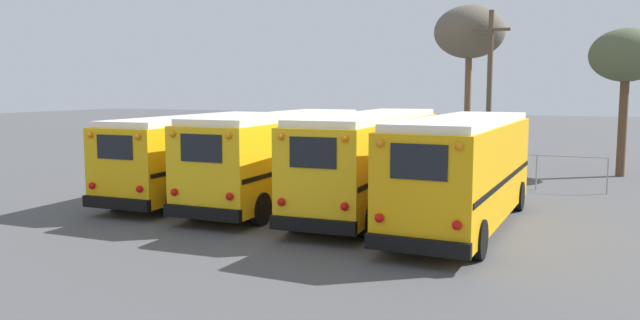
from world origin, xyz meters
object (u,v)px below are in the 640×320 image
school_bus_0 (200,152)px  bare_tree_1 (626,57)px  school_bus_1 (280,154)px  school_bus_2 (371,157)px  school_bus_3 (464,168)px  utility_pole (489,88)px  bare_tree_0 (469,33)px

school_bus_0 → bare_tree_1: size_ratio=1.44×
school_bus_1 → school_bus_2: 3.39m
school_bus_3 → utility_pole: bearing=95.7°
bare_tree_1 → school_bus_3: bearing=-108.8°
school_bus_0 → bare_tree_1: bearing=39.4°
school_bus_0 → bare_tree_0: 16.51m
bare_tree_0 → bare_tree_1: (7.38, -1.61, -1.44)m
school_bus_3 → bare_tree_0: size_ratio=1.13×
bare_tree_1 → school_bus_0: bearing=-140.6°
school_bus_0 → school_bus_3: bearing=-8.4°
school_bus_0 → bare_tree_1: (14.81, 12.16, 3.83)m
school_bus_0 → utility_pole: 14.82m
school_bus_3 → utility_pole: utility_pole is taller
bare_tree_0 → school_bus_3: bearing=-79.9°
school_bus_1 → bare_tree_0: 15.24m
school_bus_0 → school_bus_1: bearing=0.5°
school_bus_3 → bare_tree_0: (-2.73, 15.27, 5.16)m
school_bus_3 → bare_tree_0: 16.35m
school_bus_1 → school_bus_0: bearing=-179.5°
school_bus_1 → bare_tree_1: size_ratio=1.50×
school_bus_2 → school_bus_0: bearing=-179.1°
school_bus_1 → bare_tree_1: (11.43, 12.13, 3.75)m
school_bus_0 → school_bus_1: school_bus_1 is taller
utility_pole → bare_tree_0: bearing=123.5°
school_bus_1 → school_bus_3: (6.78, -1.53, 0.03)m
school_bus_2 → utility_pole: 11.93m
utility_pole → bare_tree_0: (-1.42, 2.15, 2.82)m
bare_tree_0 → school_bus_2: bearing=-92.8°
school_bus_2 → school_bus_3: size_ratio=1.15×
school_bus_2 → bare_tree_1: bearing=56.3°
bare_tree_0 → school_bus_1: bearing=-106.4°
school_bus_0 → school_bus_1: size_ratio=0.95×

